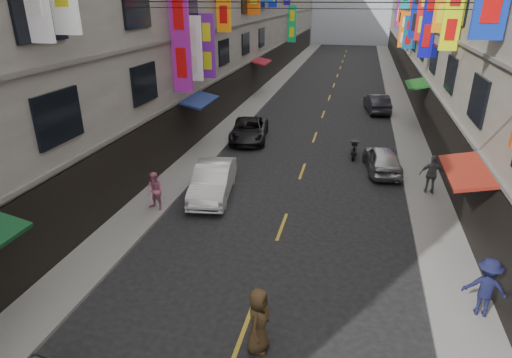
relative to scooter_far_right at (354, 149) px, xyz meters
The scene contains 13 objects.
sidewalk_left 17.40m from the scooter_far_right, 119.39° to the left, with size 2.00×90.00×0.12m, color slate.
sidewalk_right 15.55m from the scooter_far_right, 77.13° to the left, with size 2.00×90.00×0.12m, color slate.
street_awnings 4.66m from the scooter_far_right, 167.49° to the right, with size 13.99×35.20×0.41m.
lane_markings 12.43m from the scooter_far_right, 101.79° to the left, with size 0.12×80.20×0.01m.
scooter_far_right is the anchor object (origin of this frame).
car_left_mid 9.10m from the scooter_far_right, 132.22° to the right, with size 1.58×4.54×1.50m, color white.
car_left_far 6.74m from the scooter_far_right, 165.90° to the left, with size 2.17×4.71×1.31m, color black.
car_right_mid 2.40m from the scooter_far_right, 52.27° to the right, with size 1.60×3.99×1.36m, color #A3A3A7.
car_right_far 11.00m from the scooter_far_right, 82.36° to the left, with size 1.49×4.28×1.41m, color #2B2A32.
pedestrian_lfar 11.86m from the scooter_far_right, 132.08° to the right, with size 0.80×0.55×1.65m, color #C5688B.
pedestrian_rnear 13.23m from the scooter_far_right, 73.03° to the right, with size 1.16×0.60×1.80m, color #151739.
pedestrian_rfar 5.63m from the scooter_far_right, 51.20° to the right, with size 1.05×0.60×1.80m, color slate.
pedestrian_crossing 15.41m from the scooter_far_right, 97.48° to the right, with size 0.89×0.61×1.82m, color #47331C.
Camera 1 is at (2.44, 3.31, 8.43)m, focal length 30.00 mm.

